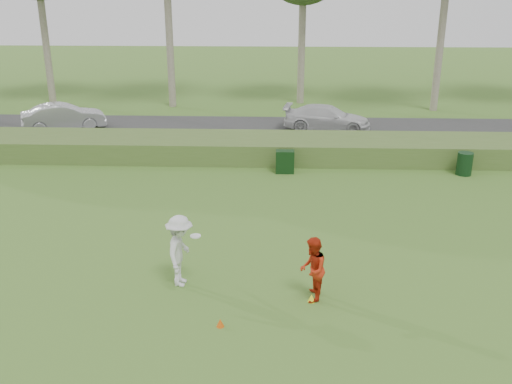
{
  "coord_description": "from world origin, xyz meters",
  "views": [
    {
      "loc": [
        0.67,
        -12.08,
        7.17
      ],
      "look_at": [
        0.0,
        4.0,
        1.3
      ],
      "focal_mm": 40.0,
      "sensor_mm": 36.0,
      "label": 1
    }
  ],
  "objects_px": {
    "cone_orange": "(220,323)",
    "utility_cabinet": "(285,162)",
    "car_right": "(327,118)",
    "player_white": "(180,251)",
    "car_mid": "(64,117)",
    "trash_bin": "(465,164)",
    "cone_yellow": "(312,298)",
    "player_red": "(313,269)"
  },
  "relations": [
    {
      "from": "player_white",
      "to": "car_right",
      "type": "height_order",
      "value": "player_white"
    },
    {
      "from": "trash_bin",
      "to": "car_mid",
      "type": "distance_m",
      "value": 19.65
    },
    {
      "from": "player_red",
      "to": "car_mid",
      "type": "xyz_separation_m",
      "value": [
        -11.98,
        16.4,
        -0.06
      ]
    },
    {
      "from": "car_mid",
      "to": "car_right",
      "type": "xyz_separation_m",
      "value": [
        13.59,
        0.49,
        -0.04
      ]
    },
    {
      "from": "player_red",
      "to": "cone_yellow",
      "type": "xyz_separation_m",
      "value": [
        -0.01,
        -0.12,
        -0.7
      ]
    },
    {
      "from": "utility_cabinet",
      "to": "trash_bin",
      "type": "height_order",
      "value": "utility_cabinet"
    },
    {
      "from": "utility_cabinet",
      "to": "car_right",
      "type": "relative_size",
      "value": 0.21
    },
    {
      "from": "cone_yellow",
      "to": "car_mid",
      "type": "xyz_separation_m",
      "value": [
        -11.97,
        16.53,
        0.64
      ]
    },
    {
      "from": "cone_yellow",
      "to": "car_mid",
      "type": "distance_m",
      "value": 20.42
    },
    {
      "from": "cone_yellow",
      "to": "car_right",
      "type": "relative_size",
      "value": 0.05
    },
    {
      "from": "cone_orange",
      "to": "car_right",
      "type": "xyz_separation_m",
      "value": [
        3.71,
        18.16,
        0.61
      ]
    },
    {
      "from": "utility_cabinet",
      "to": "cone_yellow",
      "type": "bearing_deg",
      "value": -87.01
    },
    {
      "from": "cone_orange",
      "to": "cone_yellow",
      "type": "xyz_separation_m",
      "value": [
        2.08,
        1.15,
        0.0
      ]
    },
    {
      "from": "player_red",
      "to": "cone_yellow",
      "type": "bearing_deg",
      "value": 4.09
    },
    {
      "from": "trash_bin",
      "to": "player_white",
      "type": "bearing_deg",
      "value": -136.62
    },
    {
      "from": "player_white",
      "to": "trash_bin",
      "type": "relative_size",
      "value": 2.04
    },
    {
      "from": "cone_orange",
      "to": "trash_bin",
      "type": "relative_size",
      "value": 0.21
    },
    {
      "from": "player_white",
      "to": "car_mid",
      "type": "relative_size",
      "value": 0.45
    },
    {
      "from": "player_red",
      "to": "utility_cabinet",
      "type": "relative_size",
      "value": 1.75
    },
    {
      "from": "player_white",
      "to": "utility_cabinet",
      "type": "relative_size",
      "value": 2.02
    },
    {
      "from": "player_white",
      "to": "cone_orange",
      "type": "distance_m",
      "value": 2.37
    },
    {
      "from": "player_red",
      "to": "utility_cabinet",
      "type": "xyz_separation_m",
      "value": [
        -0.59,
        9.87,
        -0.34
      ]
    },
    {
      "from": "utility_cabinet",
      "to": "trash_bin",
      "type": "bearing_deg",
      "value": -0.08
    },
    {
      "from": "utility_cabinet",
      "to": "car_right",
      "type": "height_order",
      "value": "car_right"
    },
    {
      "from": "utility_cabinet",
      "to": "car_mid",
      "type": "xyz_separation_m",
      "value": [
        -11.39,
        6.53,
        0.28
      ]
    },
    {
      "from": "cone_orange",
      "to": "car_right",
      "type": "relative_size",
      "value": 0.04
    },
    {
      "from": "trash_bin",
      "to": "car_mid",
      "type": "relative_size",
      "value": 0.22
    },
    {
      "from": "player_red",
      "to": "car_right",
      "type": "distance_m",
      "value": 16.97
    },
    {
      "from": "cone_orange",
      "to": "car_right",
      "type": "distance_m",
      "value": 18.55
    },
    {
      "from": "player_white",
      "to": "cone_orange",
      "type": "xyz_separation_m",
      "value": [
        1.18,
        -1.88,
        -0.83
      ]
    },
    {
      "from": "player_red",
      "to": "car_mid",
      "type": "height_order",
      "value": "player_red"
    },
    {
      "from": "player_white",
      "to": "trash_bin",
      "type": "height_order",
      "value": "player_white"
    },
    {
      "from": "player_white",
      "to": "player_red",
      "type": "distance_m",
      "value": 3.33
    },
    {
      "from": "cone_orange",
      "to": "utility_cabinet",
      "type": "height_order",
      "value": "utility_cabinet"
    },
    {
      "from": "cone_yellow",
      "to": "car_mid",
      "type": "height_order",
      "value": "car_mid"
    },
    {
      "from": "cone_orange",
      "to": "utility_cabinet",
      "type": "distance_m",
      "value": 11.25
    },
    {
      "from": "cone_orange",
      "to": "trash_bin",
      "type": "bearing_deg",
      "value": 52.23
    },
    {
      "from": "player_white",
      "to": "car_right",
      "type": "distance_m",
      "value": 17.0
    },
    {
      "from": "trash_bin",
      "to": "car_right",
      "type": "bearing_deg",
      "value": 125.31
    },
    {
      "from": "player_red",
      "to": "cone_orange",
      "type": "xyz_separation_m",
      "value": [
        -2.09,
        -1.27,
        -0.71
      ]
    },
    {
      "from": "player_white",
      "to": "trash_bin",
      "type": "bearing_deg",
      "value": -42.54
    },
    {
      "from": "car_mid",
      "to": "utility_cabinet",
      "type": "bearing_deg",
      "value": -144.28
    }
  ]
}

